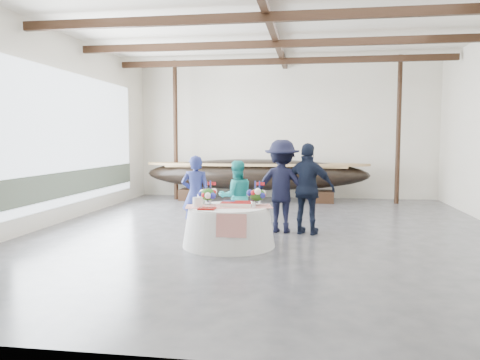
# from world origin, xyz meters

# --- Properties ---
(floor) EXTENTS (10.00, 12.00, 0.01)m
(floor) POSITION_xyz_m (0.00, 0.00, 0.00)
(floor) COLOR #3D3D42
(floor) RESTS_ON ground
(wall_back) EXTENTS (10.00, 0.02, 4.50)m
(wall_back) POSITION_xyz_m (0.00, 6.00, 2.25)
(wall_back) COLOR silver
(wall_back) RESTS_ON ground
(wall_front) EXTENTS (10.00, 0.02, 4.50)m
(wall_front) POSITION_xyz_m (0.00, -6.00, 2.25)
(wall_front) COLOR silver
(wall_front) RESTS_ON ground
(wall_left) EXTENTS (0.02, 12.00, 4.50)m
(wall_left) POSITION_xyz_m (-5.00, 0.00, 2.25)
(wall_left) COLOR silver
(wall_left) RESTS_ON ground
(ceiling) EXTENTS (10.00, 12.00, 0.01)m
(ceiling) POSITION_xyz_m (0.00, 0.00, 4.50)
(ceiling) COLOR white
(ceiling) RESTS_ON wall_back
(pavilion_structure) EXTENTS (9.80, 11.76, 4.50)m
(pavilion_structure) POSITION_xyz_m (0.00, 0.83, 4.00)
(pavilion_structure) COLOR black
(pavilion_structure) RESTS_ON ground
(open_bay) EXTENTS (0.03, 7.00, 3.20)m
(open_bay) POSITION_xyz_m (-4.95, 1.00, 1.83)
(open_bay) COLOR silver
(open_bay) RESTS_ON ground
(longboat_display) EXTENTS (7.16, 1.43, 1.34)m
(longboat_display) POSITION_xyz_m (-0.87, 4.89, 0.86)
(longboat_display) COLOR black
(longboat_display) RESTS_ON ground
(banquet_table) EXTENTS (1.71, 1.71, 0.74)m
(banquet_table) POSITION_xyz_m (-0.62, -1.50, 0.37)
(banquet_table) COLOR silver
(banquet_table) RESTS_ON ground
(tabletop_items) EXTENTS (1.66, 0.96, 0.40)m
(tabletop_items) POSITION_xyz_m (-0.63, -1.37, 0.89)
(tabletop_items) COLOR red
(tabletop_items) RESTS_ON banquet_table
(guest_woman_blue) EXTENTS (0.64, 0.45, 1.64)m
(guest_woman_blue) POSITION_xyz_m (-1.51, -0.46, 0.82)
(guest_woman_blue) COLOR navy
(guest_woman_blue) RESTS_ON ground
(guest_woman_teal) EXTENTS (0.90, 0.81, 1.53)m
(guest_woman_teal) POSITION_xyz_m (-0.69, -0.23, 0.76)
(guest_woman_teal) COLOR teal
(guest_woman_teal) RESTS_ON ground
(guest_man_left) EXTENTS (1.34, 0.86, 1.97)m
(guest_man_left) POSITION_xyz_m (0.27, -0.05, 0.98)
(guest_man_left) COLOR black
(guest_man_left) RESTS_ON ground
(guest_man_right) EXTENTS (1.20, 0.75, 1.90)m
(guest_man_right) POSITION_xyz_m (0.82, -0.20, 0.95)
(guest_man_right) COLOR black
(guest_man_right) RESTS_ON ground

